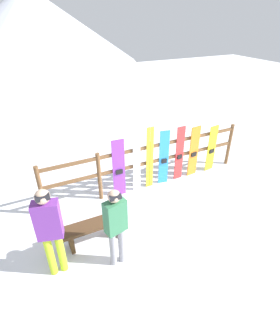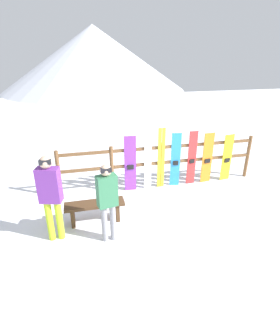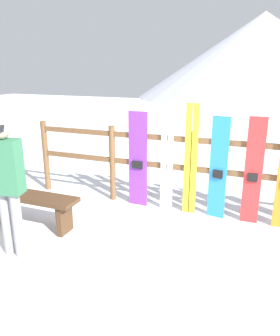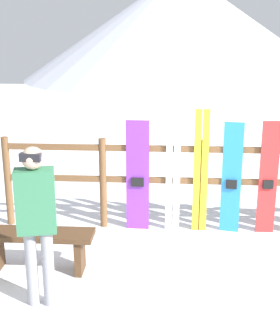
{
  "view_description": "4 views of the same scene",
  "coord_description": "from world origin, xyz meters",
  "px_view_note": "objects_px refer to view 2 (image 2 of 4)",
  "views": [
    {
      "loc": [
        -2.8,
        -3.48,
        4.08
      ],
      "look_at": [
        -0.61,
        1.01,
        1.08
      ],
      "focal_mm": 28.0,
      "sensor_mm": 36.0,
      "label": 1
    },
    {
      "loc": [
        -2.1,
        -4.6,
        3.48
      ],
      "look_at": [
        -0.76,
        1.03,
        0.93
      ],
      "focal_mm": 28.0,
      "sensor_mm": 36.0,
      "label": 2
    },
    {
      "loc": [
        1.02,
        -3.01,
        2.19
      ],
      "look_at": [
        -0.5,
        0.82,
        0.92
      ],
      "focal_mm": 35.0,
      "sensor_mm": 36.0,
      "label": 3
    },
    {
      "loc": [
        -0.43,
        -4.4,
        2.68
      ],
      "look_at": [
        -0.78,
        0.85,
        1.13
      ],
      "focal_mm": 50.0,
      "sensor_mm": 36.0,
      "label": 4
    }
  ],
  "objects_px": {
    "snowboard_purple": "(130,164)",
    "snowboard_yellow": "(227,158)",
    "person_purple": "(50,192)",
    "ski_pair_white": "(148,160)",
    "ski_pair_yellow": "(161,159)",
    "bench": "(95,208)",
    "snowboard_red": "(192,158)",
    "snowboard_orange": "(207,158)",
    "person_plaid_green": "(107,197)",
    "snowboard_blue": "(175,160)"
  },
  "relations": [
    {
      "from": "snowboard_red",
      "to": "ski_pair_white",
      "type": "bearing_deg",
      "value": 179.85
    },
    {
      "from": "snowboard_red",
      "to": "snowboard_yellow",
      "type": "bearing_deg",
      "value": -0.01
    },
    {
      "from": "snowboard_orange",
      "to": "ski_pair_yellow",
      "type": "bearing_deg",
      "value": 179.86
    },
    {
      "from": "snowboard_purple",
      "to": "ski_pair_yellow",
      "type": "bearing_deg",
      "value": 0.23
    },
    {
      "from": "ski_pair_white",
      "to": "snowboard_yellow",
      "type": "xyz_separation_m",
      "value": [
        2.38,
        -0.0,
        -0.15
      ]
    },
    {
      "from": "snowboard_blue",
      "to": "snowboard_orange",
      "type": "height_order",
      "value": "snowboard_blue"
    },
    {
      "from": "snowboard_blue",
      "to": "snowboard_red",
      "type": "relative_size",
      "value": 0.99
    },
    {
      "from": "snowboard_orange",
      "to": "snowboard_yellow",
      "type": "distance_m",
      "value": 0.63
    },
    {
      "from": "ski_pair_yellow",
      "to": "snowboard_red",
      "type": "bearing_deg",
      "value": -0.21
    },
    {
      "from": "person_purple",
      "to": "ski_pair_white",
      "type": "distance_m",
      "value": 2.9
    },
    {
      "from": "ski_pair_white",
      "to": "snowboard_blue",
      "type": "distance_m",
      "value": 0.79
    },
    {
      "from": "person_plaid_green",
      "to": "snowboard_red",
      "type": "height_order",
      "value": "person_plaid_green"
    },
    {
      "from": "person_plaid_green",
      "to": "person_purple",
      "type": "bearing_deg",
      "value": 164.62
    },
    {
      "from": "bench",
      "to": "snowboard_yellow",
      "type": "relative_size",
      "value": 0.94
    },
    {
      "from": "person_purple",
      "to": "ski_pair_yellow",
      "type": "distance_m",
      "value": 3.21
    },
    {
      "from": "ski_pair_yellow",
      "to": "snowboard_blue",
      "type": "xyz_separation_m",
      "value": [
        0.42,
        -0.0,
        -0.09
      ]
    },
    {
      "from": "person_plaid_green",
      "to": "ski_pair_yellow",
      "type": "relative_size",
      "value": 0.97
    },
    {
      "from": "snowboard_purple",
      "to": "ski_pair_white",
      "type": "height_order",
      "value": "ski_pair_white"
    },
    {
      "from": "bench",
      "to": "snowboard_orange",
      "type": "height_order",
      "value": "snowboard_orange"
    },
    {
      "from": "snowboard_orange",
      "to": "person_plaid_green",
      "type": "bearing_deg",
      "value": -147.48
    },
    {
      "from": "ski_pair_yellow",
      "to": "snowboard_blue",
      "type": "height_order",
      "value": "ski_pair_yellow"
    },
    {
      "from": "snowboard_blue",
      "to": "bench",
      "type": "bearing_deg",
      "value": -151.29
    },
    {
      "from": "snowboard_red",
      "to": "snowboard_yellow",
      "type": "distance_m",
      "value": 1.11
    },
    {
      "from": "ski_pair_white",
      "to": "ski_pair_yellow",
      "type": "height_order",
      "value": "ski_pair_yellow"
    },
    {
      "from": "bench",
      "to": "person_purple",
      "type": "bearing_deg",
      "value": -154.12
    },
    {
      "from": "snowboard_purple",
      "to": "snowboard_orange",
      "type": "distance_m",
      "value": 2.23
    },
    {
      "from": "person_plaid_green",
      "to": "snowboard_yellow",
      "type": "relative_size",
      "value": 1.19
    },
    {
      "from": "bench",
      "to": "snowboard_blue",
      "type": "height_order",
      "value": "snowboard_blue"
    },
    {
      "from": "bench",
      "to": "snowboard_red",
      "type": "xyz_separation_m",
      "value": [
        2.82,
        1.28,
        0.42
      ]
    },
    {
      "from": "snowboard_yellow",
      "to": "snowboard_red",
      "type": "bearing_deg",
      "value": 179.99
    },
    {
      "from": "snowboard_red",
      "to": "snowboard_orange",
      "type": "bearing_deg",
      "value": -0.01
    },
    {
      "from": "snowboard_blue",
      "to": "snowboard_orange",
      "type": "distance_m",
      "value": 0.96
    },
    {
      "from": "ski_pair_yellow",
      "to": "snowboard_red",
      "type": "relative_size",
      "value": 1.09
    },
    {
      "from": "ski_pair_yellow",
      "to": "snowboard_red",
      "type": "height_order",
      "value": "ski_pair_yellow"
    },
    {
      "from": "bench",
      "to": "person_purple",
      "type": "distance_m",
      "value": 1.15
    },
    {
      "from": "snowboard_yellow",
      "to": "ski_pair_white",
      "type": "bearing_deg",
      "value": 179.92
    },
    {
      "from": "person_plaid_green",
      "to": "snowboard_purple",
      "type": "distance_m",
      "value": 2.14
    },
    {
      "from": "ski_pair_yellow",
      "to": "snowboard_blue",
      "type": "distance_m",
      "value": 0.43
    },
    {
      "from": "snowboard_red",
      "to": "snowboard_orange",
      "type": "height_order",
      "value": "snowboard_red"
    },
    {
      "from": "person_plaid_green",
      "to": "snowboard_red",
      "type": "distance_m",
      "value": 3.26
    },
    {
      "from": "bench",
      "to": "snowboard_orange",
      "type": "xyz_separation_m",
      "value": [
        3.29,
        1.28,
        0.38
      ]
    },
    {
      "from": "snowboard_purple",
      "to": "snowboard_yellow",
      "type": "height_order",
      "value": "snowboard_purple"
    },
    {
      "from": "person_plaid_green",
      "to": "snowboard_orange",
      "type": "relative_size",
      "value": 1.12
    },
    {
      "from": "person_plaid_green",
      "to": "ski_pair_white",
      "type": "relative_size",
      "value": 0.99
    },
    {
      "from": "ski_pair_yellow",
      "to": "snowboard_orange",
      "type": "relative_size",
      "value": 1.16
    },
    {
      "from": "person_purple",
      "to": "snowboard_orange",
      "type": "xyz_separation_m",
      "value": [
        4.11,
        1.67,
        -0.33
      ]
    },
    {
      "from": "snowboard_blue",
      "to": "snowboard_orange",
      "type": "bearing_deg",
      "value": -0.0
    },
    {
      "from": "snowboard_yellow",
      "to": "bench",
      "type": "bearing_deg",
      "value": -161.96
    },
    {
      "from": "ski_pair_white",
      "to": "snowboard_orange",
      "type": "height_order",
      "value": "ski_pair_white"
    },
    {
      "from": "bench",
      "to": "person_purple",
      "type": "height_order",
      "value": "person_purple"
    }
  ]
}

